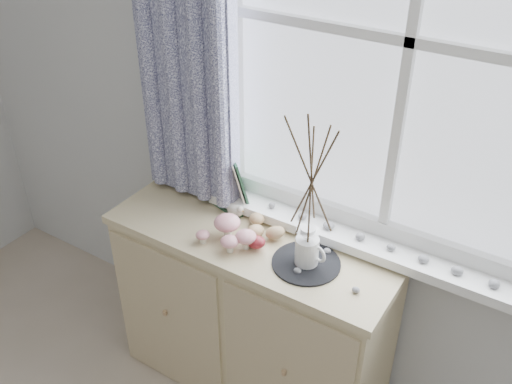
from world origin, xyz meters
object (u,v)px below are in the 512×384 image
sideboard (252,314)px  toadstool_cluster (230,231)px  botanical_book (218,180)px  twig_pitcher (312,176)px

sideboard → toadstool_cluster: bearing=-121.2°
sideboard → botanical_book: 0.61m
sideboard → toadstool_cluster: toadstool_cluster is taller
sideboard → botanical_book: (-0.24, 0.12, 0.54)m
botanical_book → twig_pitcher: size_ratio=0.52×
sideboard → botanical_book: botanical_book is taller
sideboard → toadstool_cluster: (-0.05, -0.08, 0.48)m
botanical_book → twig_pitcher: (0.50, -0.15, 0.26)m
sideboard → toadstool_cluster: 0.49m
sideboard → twig_pitcher: size_ratio=1.81×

